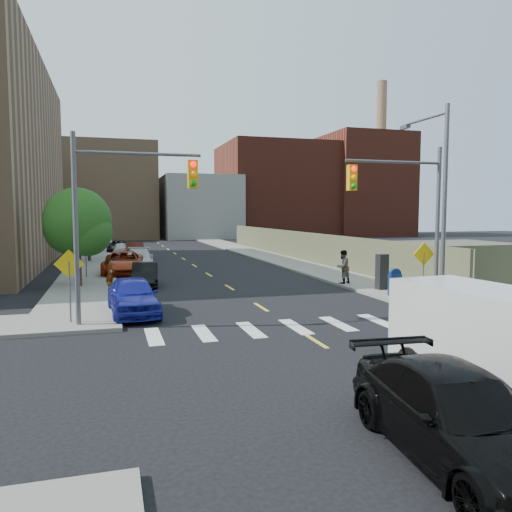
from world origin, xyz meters
TOP-DOWN VIEW (x-y plane):
  - ground at (0.00, 0.00)m, footprint 160.00×160.00m
  - sidewalk_nw at (-7.75, 41.50)m, footprint 3.50×73.00m
  - sidewalk_ne at (7.75, 41.50)m, footprint 3.50×73.00m
  - fence_north at (9.60, 28.00)m, footprint 0.12×44.00m
  - gravel_lot at (28.00, 30.00)m, footprint 36.00×42.00m
  - bg_bldg_west at (-22.00, 70.00)m, footprint 14.00×18.00m
  - bg_bldg_midwest at (-6.00, 72.00)m, footprint 14.00×16.00m
  - bg_bldg_center at (8.00, 70.00)m, footprint 12.00×16.00m
  - bg_bldg_east at (22.00, 72.00)m, footprint 18.00×18.00m
  - bg_bldg_fareast at (38.00, 70.00)m, footprint 14.00×16.00m
  - smokestack at (42.00, 70.00)m, footprint 1.80×1.80m
  - signal_nw at (-5.98, 6.00)m, footprint 4.59×0.30m
  - signal_ne at (5.98, 6.00)m, footprint 4.59×0.30m
  - streetlight_ne at (8.20, 6.90)m, footprint 0.25×3.70m
  - warn_sign_nw at (-7.80, 6.50)m, footprint 1.06×0.06m
  - warn_sign_ne at (7.20, 6.50)m, footprint 1.06×0.06m
  - warn_sign_midwest at (-7.80, 20.00)m, footprint 1.06×0.06m
  - tree_west_near at (-8.00, 16.05)m, footprint 3.66×3.64m
  - tree_west_far at (-8.00, 31.05)m, footprint 3.66×3.64m
  - parked_car_blue at (-5.50, 7.85)m, footprint 2.14×4.72m
  - parked_car_black at (-4.48, 15.74)m, footprint 1.76×4.16m
  - parked_car_red at (-5.50, 21.76)m, footprint 3.03×5.86m
  - parked_car_silver at (-4.30, 25.19)m, footprint 2.48×5.29m
  - parked_car_white at (-5.26, 34.49)m, footprint 1.95×4.36m
  - parked_car_maroon at (-4.20, 33.47)m, footprint 1.64×4.46m
  - parked_car_grey at (-5.50, 41.14)m, footprint 2.47×4.68m
  - black_sedan at (-0.80, -6.00)m, footprint 2.52×5.40m
  - cargo_van at (2.06, -3.46)m, footprint 2.56×5.47m
  - mailbox at (6.83, 8.22)m, footprint 0.60×0.48m
  - payphone at (7.30, 10.22)m, footprint 0.58×0.49m
  - pedestrian_west at (-6.37, 13.92)m, footprint 0.53×0.69m
  - pedestrian_east at (6.30, 12.75)m, footprint 1.12×1.01m

SIDE VIEW (x-z plane):
  - ground at x=0.00m, z-range 0.00..0.00m
  - gravel_lot at x=28.00m, z-range 0.00..0.06m
  - sidewalk_nw at x=-7.75m, z-range 0.00..0.15m
  - sidewalk_ne at x=7.75m, z-range 0.00..0.15m
  - parked_car_grey at x=-5.50m, z-range 0.00..1.26m
  - parked_car_black at x=-4.48m, z-range 0.00..1.34m
  - parked_car_white at x=-5.26m, z-range 0.00..1.46m
  - parked_car_maroon at x=-4.20m, z-range 0.00..1.46m
  - parked_car_silver at x=-4.30m, z-range 0.00..1.49m
  - black_sedan at x=-0.80m, z-range 0.00..1.53m
  - parked_car_blue at x=-5.50m, z-range 0.00..1.57m
  - parked_car_red at x=-5.50m, z-range 0.00..1.58m
  - mailbox at x=6.83m, z-range 0.13..1.47m
  - pedestrian_west at x=-6.37m, z-range 0.15..1.85m
  - payphone at x=7.30m, z-range 0.15..2.00m
  - pedestrian_east at x=6.30m, z-range 0.15..2.05m
  - fence_north at x=9.60m, z-range 0.00..2.50m
  - cargo_van at x=2.06m, z-range 0.06..2.50m
  - warn_sign_nw at x=-7.80m, z-range 0.58..3.41m
  - warn_sign_ne at x=7.20m, z-range 0.58..3.41m
  - warn_sign_midwest at x=-7.80m, z-range 0.58..3.41m
  - tree_west_near at x=-8.00m, z-range 0.72..6.24m
  - tree_west_far at x=-8.00m, z-range 0.72..6.24m
  - signal_nw at x=-5.98m, z-range 1.03..8.03m
  - signal_ne at x=5.98m, z-range 1.03..8.03m
  - bg_bldg_center at x=8.00m, z-range 0.00..10.00m
  - streetlight_ne at x=8.20m, z-range 0.72..9.72m
  - bg_bldg_west at x=-22.00m, z-range 0.00..12.00m
  - bg_bldg_midwest at x=-6.00m, z-range 0.00..15.00m
  - bg_bldg_east at x=22.00m, z-range 0.00..16.00m
  - bg_bldg_fareast at x=38.00m, z-range 0.00..18.00m
  - smokestack at x=42.00m, z-range 0.00..28.00m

